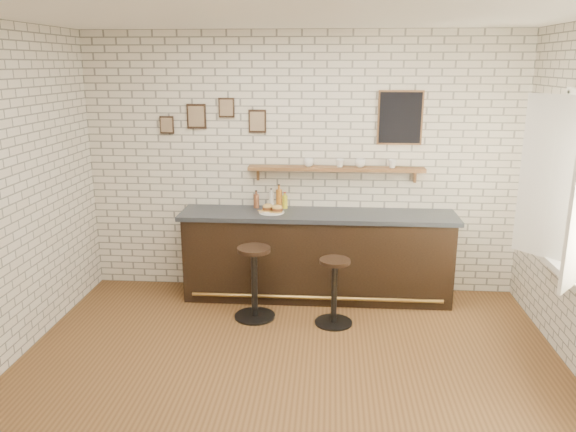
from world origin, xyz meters
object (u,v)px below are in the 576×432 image
at_px(condiment_bottle_yellow, 285,201).
at_px(shelf_cup_a, 309,163).
at_px(sandwich_plate, 272,212).
at_px(shelf_cup_d, 392,164).
at_px(bitters_bottle_brown, 256,201).
at_px(shelf_cup_c, 360,163).
at_px(bitters_bottle_white, 271,200).
at_px(bar_counter, 317,255).
at_px(ciabatta_sandwich, 273,208).
at_px(bitters_bottle_amber, 279,198).
at_px(shelf_cup_b, 340,163).
at_px(bar_stool_left, 254,280).
at_px(bar_stool_right, 334,290).

bearing_deg(condiment_bottle_yellow, shelf_cup_a, 3.47).
bearing_deg(sandwich_plate, shelf_cup_d, 9.61).
height_order(bitters_bottle_brown, shelf_cup_c, shelf_cup_c).
distance_m(bitters_bottle_brown, bitters_bottle_white, 0.18).
xyz_separation_m(bitters_bottle_white, shelf_cup_a, (0.43, 0.02, 0.44)).
bearing_deg(bar_counter, shelf_cup_a, 119.67).
xyz_separation_m(sandwich_plate, ciabatta_sandwich, (0.01, 0.00, 0.05)).
bearing_deg(ciabatta_sandwich, bitters_bottle_amber, 75.89).
height_order(sandwich_plate, bitters_bottle_amber, bitters_bottle_amber).
distance_m(sandwich_plate, shelf_cup_b, 0.95).
height_order(bitters_bottle_brown, shelf_cup_b, shelf_cup_b).
relative_size(ciabatta_sandwich, bitters_bottle_brown, 1.23).
relative_size(ciabatta_sandwich, shelf_cup_a, 2.15).
xyz_separation_m(bar_stool_left, shelf_cup_d, (1.47, 0.81, 1.12)).
distance_m(ciabatta_sandwich, bar_stool_left, 0.88).
height_order(bitters_bottle_white, shelf_cup_d, shelf_cup_d).
distance_m(bar_stool_right, shelf_cup_a, 1.50).
xyz_separation_m(condiment_bottle_yellow, shelf_cup_c, (0.85, 0.02, 0.46)).
bearing_deg(bar_counter, shelf_cup_d, 13.68).
height_order(bitters_bottle_brown, shelf_cup_a, shelf_cup_a).
distance_m(bitters_bottle_white, shelf_cup_d, 1.44).
bearing_deg(shelf_cup_d, ciabatta_sandwich, -163.83).
distance_m(bitters_bottle_brown, shelf_cup_b, 1.06).
relative_size(condiment_bottle_yellow, shelf_cup_a, 1.63).
height_order(bar_counter, bitters_bottle_amber, bitters_bottle_amber).
bearing_deg(shelf_cup_a, shelf_cup_b, -6.69).
bearing_deg(bitters_bottle_white, shelf_cup_a, 2.20).
bearing_deg(bitters_bottle_white, bar_stool_right, -49.87).
distance_m(bar_counter, sandwich_plate, 0.73).
bearing_deg(bar_stool_right, bar_counter, 105.84).
height_order(bitters_bottle_white, bar_stool_right, bitters_bottle_white).
xyz_separation_m(condiment_bottle_yellow, shelf_cup_a, (0.27, 0.02, 0.46)).
xyz_separation_m(shelf_cup_a, shelf_cup_b, (0.35, 0.00, -0.00)).
xyz_separation_m(ciabatta_sandwich, shelf_cup_c, (0.97, 0.23, 0.48)).
distance_m(bitters_bottle_white, condiment_bottle_yellow, 0.16).
height_order(sandwich_plate, shelf_cup_b, shelf_cup_b).
relative_size(sandwich_plate, condiment_bottle_yellow, 1.45).
bearing_deg(bar_stool_left, shelf_cup_a, 56.64).
distance_m(bar_stool_right, shelf_cup_b, 1.47).
height_order(bar_stool_right, shelf_cup_c, shelf_cup_c).
bearing_deg(bitters_bottle_amber, bar_counter, -22.11).
bearing_deg(bar_counter, bitters_bottle_amber, 157.89).
bearing_deg(bar_stool_right, shelf_cup_b, 87.33).
distance_m(shelf_cup_a, shelf_cup_c, 0.58).
bearing_deg(condiment_bottle_yellow, shelf_cup_b, 1.51).
height_order(bar_stool_left, shelf_cup_a, shelf_cup_a).
relative_size(bar_stool_left, bar_stool_right, 1.11).
xyz_separation_m(sandwich_plate, shelf_cup_b, (0.76, 0.23, 0.53)).
bearing_deg(bitters_bottle_brown, bitters_bottle_amber, 0.00).
height_order(bitters_bottle_white, condiment_bottle_yellow, bitters_bottle_white).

